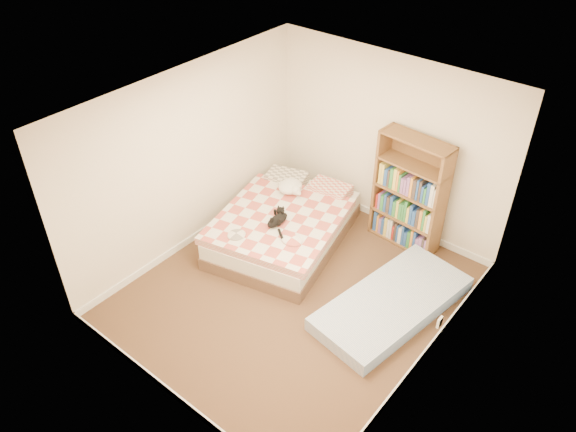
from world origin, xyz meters
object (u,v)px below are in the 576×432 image
Objects in this scene: bed at (286,225)px; floor_mattress at (392,303)px; black_cat at (279,219)px; white_dog at (290,187)px; bookshelf at (408,206)px.

floor_mattress is (1.84, -0.23, -0.16)m from bed.
black_cat is 1.29× the size of white_dog.
floor_mattress is 4.35× the size of white_dog.
bookshelf reaches higher than white_dog.
bed is 3.92× the size of black_cat.
black_cat is at bearing -169.45° from floor_mattress.
floor_mattress is at bearing -45.30° from white_dog.
white_dog is at bearing 89.25° from black_cat.
black_cat reaches higher than bed.
floor_mattress is 1.80m from black_cat.
black_cat is (0.11, -0.27, 0.31)m from bed.
bed is 0.56m from white_dog.
black_cat is at bearing -81.27° from bed.
bed is 1.17× the size of floor_mattress.
bookshelf is 2.67× the size of black_cat.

